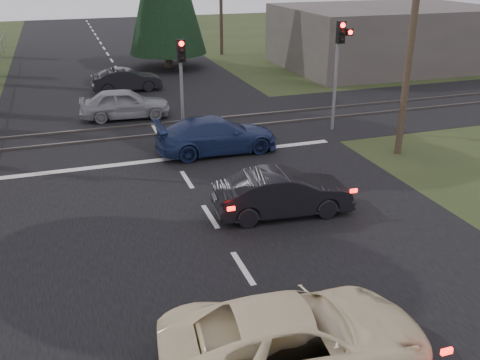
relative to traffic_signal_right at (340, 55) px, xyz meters
name	(u,v)px	position (x,y,z in m)	size (l,w,h in m)	color
ground	(243,268)	(-7.55, -9.47, -3.31)	(120.00, 120.00, 0.00)	#283819
road	(164,144)	(-7.55, 0.53, -3.31)	(14.00, 100.00, 0.01)	black
rail_corridor	(156,130)	(-7.55, 2.53, -3.31)	(120.00, 8.00, 0.01)	black
stop_line	(174,158)	(-7.55, -1.27, -3.30)	(13.00, 0.35, 0.00)	silver
rail_near	(159,134)	(-7.55, 1.73, -3.26)	(120.00, 0.12, 0.10)	#59544C
rail_far	(152,124)	(-7.55, 3.33, -3.26)	(120.00, 0.12, 0.10)	#59544C
traffic_signal_right	(340,55)	(0.00, 0.00, 0.00)	(0.68, 0.48, 4.70)	slate
traffic_signal_center	(182,72)	(-6.55, 1.20, -0.51)	(0.32, 0.48, 4.10)	slate
utility_pole_near	(413,30)	(0.95, -3.47, 1.41)	(1.80, 0.26, 9.00)	#4C3D2D
building_right	(386,36)	(10.45, 12.53, -1.31)	(14.00, 10.00, 4.00)	#59514C
cream_coupe	(296,338)	(-7.75, -13.08, -2.62)	(2.31, 5.02, 1.39)	beige
dark_hatchback	(283,193)	(-5.43, -6.97, -2.64)	(1.43, 4.10, 1.35)	black
silver_car	(125,104)	(-8.54, 4.88, -2.60)	(1.68, 4.18, 1.43)	gray
blue_sedan	(217,135)	(-5.75, -1.07, -2.62)	(1.95, 4.79, 1.39)	navy
dark_car_far	(126,80)	(-7.75, 10.42, -2.67)	(1.36, 3.90, 1.28)	black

